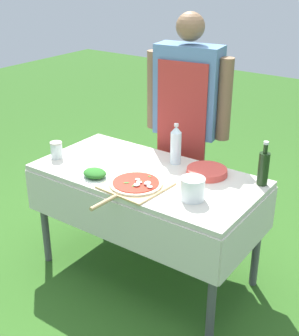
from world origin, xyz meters
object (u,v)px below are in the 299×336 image
object	(u,v)px
herb_container	(95,174)
sauce_jar	(57,151)
mixing_tub	(193,189)
oil_bottle	(263,168)
water_bottle	(176,145)
prep_table	(147,187)
person_cook	(187,113)
pizza_on_peel	(135,185)
plate_stack	(207,172)

from	to	relation	value
herb_container	sauce_jar	xyz separation A→B (m)	(-0.41, 0.08, 0.02)
herb_container	mixing_tub	world-z (taller)	mixing_tub
oil_bottle	herb_container	world-z (taller)	oil_bottle
water_bottle	mixing_tub	world-z (taller)	water_bottle
prep_table	mixing_tub	distance (m)	0.46
person_cook	sauce_jar	distance (m)	0.94
oil_bottle	sauce_jar	world-z (taller)	oil_bottle
herb_container	sauce_jar	bearing A→B (deg)	168.52
person_cook	sauce_jar	size ratio (longest dim) A/B	14.69
person_cook	pizza_on_peel	distance (m)	0.80
prep_table	sauce_jar	bearing A→B (deg)	-166.15
pizza_on_peel	herb_container	xyz separation A→B (m)	(-0.28, -0.04, 0.01)
mixing_tub	plate_stack	size ratio (longest dim) A/B	0.53
herb_container	sauce_jar	distance (m)	0.42
oil_bottle	water_bottle	size ratio (longest dim) A/B	1.00
person_cook	mixing_tub	world-z (taller)	person_cook
water_bottle	mixing_tub	xyz separation A→B (m)	(0.34, -0.36, -0.06)
pizza_on_peel	water_bottle	world-z (taller)	water_bottle
plate_stack	water_bottle	bearing A→B (deg)	172.31
mixing_tub	prep_table	bearing A→B (deg)	162.26
sauce_jar	herb_container	bearing A→B (deg)	-11.48
pizza_on_peel	plate_stack	xyz separation A→B (m)	(0.26, 0.40, 0.01)
prep_table	water_bottle	size ratio (longest dim) A/B	5.28
sauce_jar	prep_table	bearing A→B (deg)	13.85
prep_table	oil_bottle	size ratio (longest dim) A/B	5.29
pizza_on_peel	plate_stack	distance (m)	0.47
pizza_on_peel	plate_stack	bearing A→B (deg)	60.95
mixing_tub	water_bottle	bearing A→B (deg)	133.29
herb_container	water_bottle	bearing A→B (deg)	59.01
person_cook	plate_stack	bearing A→B (deg)	127.75
water_bottle	person_cook	bearing A→B (deg)	109.72
oil_bottle	mixing_tub	world-z (taller)	oil_bottle
person_cook	sauce_jar	xyz separation A→B (m)	(-0.58, -0.72, -0.18)
mixing_tub	plate_stack	world-z (taller)	mixing_tub
pizza_on_peel	plate_stack	size ratio (longest dim) A/B	2.13
prep_table	sauce_jar	size ratio (longest dim) A/B	12.72
prep_table	herb_container	bearing A→B (deg)	-132.38
oil_bottle	plate_stack	world-z (taller)	oil_bottle
water_bottle	mixing_tub	size ratio (longest dim) A/B	1.98
water_bottle	herb_container	size ratio (longest dim) A/B	1.41
prep_table	mixing_tub	bearing A→B (deg)	-17.74
oil_bottle	herb_container	xyz separation A→B (m)	(-0.87, -0.51, -0.08)
pizza_on_peel	mixing_tub	xyz separation A→B (m)	(0.35, 0.07, 0.05)
plate_stack	person_cook	bearing A→B (deg)	135.51
person_cook	plate_stack	size ratio (longest dim) A/B	6.46
prep_table	pizza_on_peel	size ratio (longest dim) A/B	2.63
oil_bottle	sauce_jar	distance (m)	1.35
pizza_on_peel	sauce_jar	xyz separation A→B (m)	(-0.69, 0.04, 0.04)
water_bottle	herb_container	world-z (taller)	water_bottle
person_cook	sauce_jar	bearing A→B (deg)	43.51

